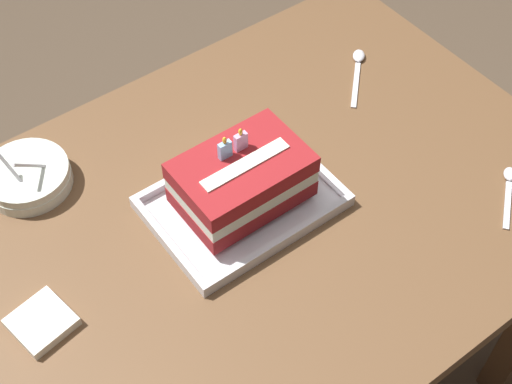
% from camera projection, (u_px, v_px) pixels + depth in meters
% --- Properties ---
extents(dining_table, '(1.05, 0.79, 0.75)m').
position_uv_depth(dining_table, '(269.00, 240.00, 1.31)').
color(dining_table, brown).
rests_on(dining_table, ground_plane).
extents(foil_tray, '(0.30, 0.22, 0.02)m').
position_uv_depth(foil_tray, '(242.00, 203.00, 1.21)').
color(foil_tray, silver).
rests_on(foil_tray, dining_table).
extents(birthday_cake, '(0.21, 0.14, 0.13)m').
position_uv_depth(birthday_cake, '(242.00, 179.00, 1.16)').
color(birthday_cake, maroon).
rests_on(birthday_cake, foil_tray).
extents(bowl_stack, '(0.15, 0.15, 0.09)m').
position_uv_depth(bowl_stack, '(28.00, 177.00, 1.23)').
color(bowl_stack, silver).
rests_on(bowl_stack, dining_table).
extents(serving_spoon_near_tray, '(0.13, 0.13, 0.01)m').
position_uv_depth(serving_spoon_near_tray, '(358.00, 64.00, 1.43)').
color(serving_spoon_near_tray, silver).
rests_on(serving_spoon_near_tray, dining_table).
extents(serving_spoon_by_bowls, '(0.12, 0.10, 0.01)m').
position_uv_depth(serving_spoon_by_bowls, '(509.00, 183.00, 1.24)').
color(serving_spoon_by_bowls, silver).
rests_on(serving_spoon_by_bowls, dining_table).
extents(napkin_pile, '(0.10, 0.10, 0.02)m').
position_uv_depth(napkin_pile, '(42.00, 322.00, 1.06)').
color(napkin_pile, silver).
rests_on(napkin_pile, dining_table).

